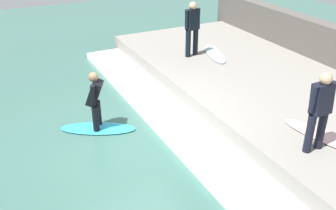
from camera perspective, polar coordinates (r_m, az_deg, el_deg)
The scene contains 9 objects.
ground_plane at distance 8.60m, azimuth -4.68°, elevation -5.23°, with size 28.00×28.00×0.00m, color #386056.
concrete_ledge at distance 10.31m, azimuth 15.31°, elevation 1.31°, with size 4.40×11.59×0.53m, color gray.
wave_foam_crest at distance 8.94m, azimuth 1.69°, elevation -3.10°, with size 1.10×11.01×0.18m, color white.
surfboard_riding at distance 9.12m, azimuth -10.12°, elevation -3.34°, with size 1.78×1.30×0.06m.
surfer_riding at distance 8.75m, azimuth -10.52°, elevation 1.05°, with size 0.51×0.54×1.35m.
surfer_waiting_near at distance 11.66m, azimuth 3.55°, elevation 11.36°, with size 0.54×0.32×1.60m.
surfboard_waiting_near at distance 12.07m, azimuth 6.81°, elevation 7.43°, with size 0.97×1.76×0.06m.
surfer_waiting_far at distance 7.40m, azimuth 21.20°, elevation -0.43°, with size 0.53×0.25×1.54m.
surfboard_waiting_far at distance 8.24m, azimuth 22.60°, elevation -4.47°, with size 1.07×2.08×0.06m.
Camera 1 is at (-2.63, -6.78, 4.58)m, focal length 42.00 mm.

